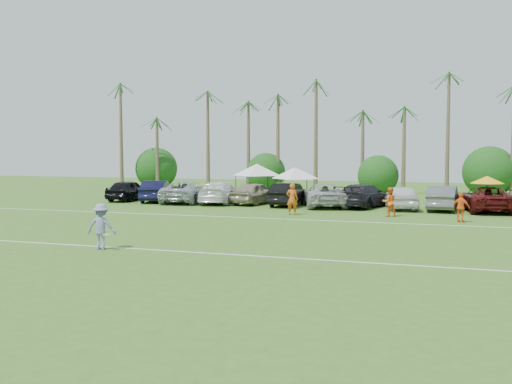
% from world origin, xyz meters
% --- Properties ---
extents(ground, '(120.00, 120.00, 0.00)m').
position_xyz_m(ground, '(0.00, 0.00, 0.00)').
color(ground, '#39661E').
rests_on(ground, ground).
extents(field_lines, '(80.00, 12.10, 0.01)m').
position_xyz_m(field_lines, '(0.00, 8.00, 0.01)').
color(field_lines, white).
rests_on(field_lines, ground).
extents(palm_tree_0, '(2.40, 2.40, 8.90)m').
position_xyz_m(palm_tree_0, '(-22.00, 38.00, 7.48)').
color(palm_tree_0, brown).
rests_on(palm_tree_0, ground).
extents(palm_tree_1, '(2.40, 2.40, 9.90)m').
position_xyz_m(palm_tree_1, '(-17.00, 38.00, 8.35)').
color(palm_tree_1, brown).
rests_on(palm_tree_1, ground).
extents(palm_tree_2, '(2.40, 2.40, 10.90)m').
position_xyz_m(palm_tree_2, '(-12.00, 38.00, 9.21)').
color(palm_tree_2, brown).
rests_on(palm_tree_2, ground).
extents(palm_tree_3, '(2.40, 2.40, 11.90)m').
position_xyz_m(palm_tree_3, '(-8.00, 38.00, 10.06)').
color(palm_tree_3, brown).
rests_on(palm_tree_3, ground).
extents(palm_tree_4, '(2.40, 2.40, 8.90)m').
position_xyz_m(palm_tree_4, '(-4.00, 38.00, 7.48)').
color(palm_tree_4, brown).
rests_on(palm_tree_4, ground).
extents(palm_tree_5, '(2.40, 2.40, 9.90)m').
position_xyz_m(palm_tree_5, '(0.00, 38.00, 8.35)').
color(palm_tree_5, brown).
rests_on(palm_tree_5, ground).
extents(palm_tree_6, '(2.40, 2.40, 10.90)m').
position_xyz_m(palm_tree_6, '(4.00, 38.00, 9.21)').
color(palm_tree_6, brown).
rests_on(palm_tree_6, ground).
extents(palm_tree_7, '(2.40, 2.40, 11.90)m').
position_xyz_m(palm_tree_7, '(8.00, 38.00, 10.06)').
color(palm_tree_7, brown).
rests_on(palm_tree_7, ground).
extents(palm_tree_8, '(2.40, 2.40, 8.90)m').
position_xyz_m(palm_tree_8, '(13.00, 38.00, 7.48)').
color(palm_tree_8, brown).
rests_on(palm_tree_8, ground).
extents(bush_tree_0, '(4.00, 4.00, 4.00)m').
position_xyz_m(bush_tree_0, '(-19.00, 39.00, 1.80)').
color(bush_tree_0, brown).
rests_on(bush_tree_0, ground).
extents(bush_tree_1, '(4.00, 4.00, 4.00)m').
position_xyz_m(bush_tree_1, '(-6.00, 39.00, 1.80)').
color(bush_tree_1, brown).
rests_on(bush_tree_1, ground).
extents(bush_tree_2, '(4.00, 4.00, 4.00)m').
position_xyz_m(bush_tree_2, '(6.00, 39.00, 1.80)').
color(bush_tree_2, brown).
rests_on(bush_tree_2, ground).
extents(bush_tree_3, '(4.00, 4.00, 4.00)m').
position_xyz_m(bush_tree_3, '(16.00, 39.00, 1.80)').
color(bush_tree_3, brown).
rests_on(bush_tree_3, ground).
extents(sideline_player_a, '(0.78, 0.56, 2.01)m').
position_xyz_m(sideline_player_a, '(2.91, 16.44, 1.00)').
color(sideline_player_a, '#CD5816').
rests_on(sideline_player_a, ground).
extents(sideline_player_b, '(1.07, 0.97, 1.81)m').
position_xyz_m(sideline_player_b, '(8.87, 17.39, 0.90)').
color(sideline_player_b, orange).
rests_on(sideline_player_b, ground).
extents(sideline_player_c, '(1.08, 0.78, 1.70)m').
position_xyz_m(sideline_player_c, '(13.00, 15.64, 0.85)').
color(sideline_player_c, orange).
rests_on(sideline_player_c, ground).
extents(canopy_tent_left, '(4.31, 4.31, 3.49)m').
position_xyz_m(canopy_tent_left, '(-3.14, 27.60, 2.99)').
color(canopy_tent_left, black).
rests_on(canopy_tent_left, ground).
extents(canopy_tent_right, '(3.98, 3.98, 3.22)m').
position_xyz_m(canopy_tent_right, '(0.60, 26.15, 2.76)').
color(canopy_tent_right, black).
rests_on(canopy_tent_right, ground).
extents(market_umbrella, '(2.16, 2.16, 2.41)m').
position_xyz_m(market_umbrella, '(14.75, 21.97, 2.16)').
color(market_umbrella, black).
rests_on(market_umbrella, ground).
extents(frisbee_player, '(1.32, 0.91, 1.88)m').
position_xyz_m(frisbee_player, '(-1.23, 1.49, 0.94)').
color(frisbee_player, '#7F83B4').
rests_on(frisbee_player, ground).
extents(parked_car_0, '(2.36, 5.13, 1.70)m').
position_xyz_m(parked_car_0, '(-12.65, 22.61, 0.85)').
color(parked_car_0, black).
rests_on(parked_car_0, ground).
extents(parked_car_1, '(3.15, 5.46, 1.70)m').
position_xyz_m(parked_car_1, '(-9.91, 22.41, 0.85)').
color(parked_car_1, '#111333').
rests_on(parked_car_1, ground).
extents(parked_car_2, '(3.34, 6.35, 1.70)m').
position_xyz_m(parked_car_2, '(-7.17, 22.34, 0.85)').
color(parked_car_2, '#A8AFB6').
rests_on(parked_car_2, ground).
extents(parked_car_3, '(3.03, 6.10, 1.70)m').
position_xyz_m(parked_car_3, '(-4.43, 22.49, 0.85)').
color(parked_car_3, white).
rests_on(parked_car_3, ground).
extents(parked_car_4, '(2.97, 5.30, 1.70)m').
position_xyz_m(parked_car_4, '(-1.69, 22.78, 0.85)').
color(parked_car_4, tan).
rests_on(parked_car_4, ground).
extents(parked_car_5, '(1.83, 5.18, 1.70)m').
position_xyz_m(parked_car_5, '(1.05, 22.35, 0.85)').
color(parked_car_5, black).
rests_on(parked_car_5, ground).
extents(parked_car_6, '(4.52, 6.69, 1.70)m').
position_xyz_m(parked_car_6, '(3.79, 22.33, 0.85)').
color(parked_car_6, '#B7B7B7').
rests_on(parked_car_6, ground).
extents(parked_car_7, '(3.77, 6.28, 1.70)m').
position_xyz_m(parked_car_7, '(6.53, 22.75, 0.85)').
color(parked_car_7, black).
rests_on(parked_car_7, ground).
extents(parked_car_8, '(2.87, 5.28, 1.70)m').
position_xyz_m(parked_car_8, '(9.27, 22.28, 0.85)').
color(parked_car_8, white).
rests_on(parked_car_8, ground).
extents(parked_car_9, '(2.17, 5.28, 1.70)m').
position_xyz_m(parked_car_9, '(12.01, 22.40, 0.85)').
color(parked_car_9, slate).
rests_on(parked_car_9, ground).
extents(parked_car_10, '(3.68, 6.47, 1.70)m').
position_xyz_m(parked_car_10, '(14.75, 22.43, 0.85)').
color(parked_car_10, '#551111').
rests_on(parked_car_10, ground).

